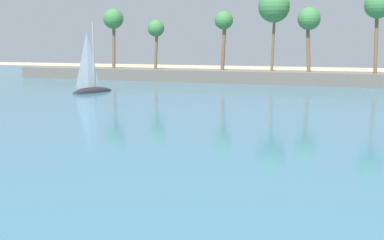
{
  "coord_description": "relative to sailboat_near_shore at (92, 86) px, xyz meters",
  "views": [
    {
      "loc": [
        6.51,
        -2.01,
        5.42
      ],
      "look_at": [
        -0.87,
        15.69,
        2.62
      ],
      "focal_mm": 47.77,
      "sensor_mm": 36.0,
      "label": 1
    }
  ],
  "objects": [
    {
      "name": "sea",
      "position": [
        26.78,
        10.95,
        -0.81
      ],
      "size": [
        220.0,
        101.67,
        0.06
      ],
      "primitive_type": "cube",
      "color": "#386B84",
      "rests_on": "ground"
    },
    {
      "name": "palm_headland",
      "position": [
        25.82,
        21.83,
        1.91
      ],
      "size": [
        106.16,
        6.09,
        13.06
      ],
      "color": "#605B54",
      "rests_on": "ground"
    },
    {
      "name": "sailboat_near_shore",
      "position": [
        0.0,
        0.0,
        0.0
      ],
      "size": [
        3.0,
        6.18,
        8.6
      ],
      "color": "black",
      "rests_on": "sea"
    }
  ]
}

